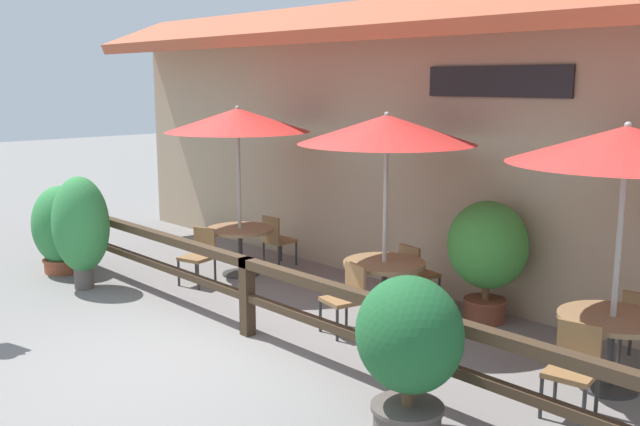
# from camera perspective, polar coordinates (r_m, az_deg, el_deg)

# --- Properties ---
(ground_plane) EXTENTS (60.00, 60.00, 0.00)m
(ground_plane) POSITION_cam_1_polar(r_m,az_deg,el_deg) (8.19, -11.74, -11.25)
(ground_plane) COLOR slate
(building_facade) EXTENTS (14.28, 1.49, 4.23)m
(building_facade) POSITION_cam_1_polar(r_m,az_deg,el_deg) (10.37, 7.57, 5.78)
(building_facade) COLOR tan
(building_facade) RESTS_ON ground
(patio_railing) EXTENTS (10.40, 0.14, 0.95)m
(patio_railing) POSITION_cam_1_polar(r_m,az_deg,el_deg) (8.52, -5.87, -5.27)
(patio_railing) COLOR #3D2D1E
(patio_railing) RESTS_ON ground
(patio_umbrella_near) EXTENTS (2.21, 2.21, 2.64)m
(patio_umbrella_near) POSITION_cam_1_polar(r_m,az_deg,el_deg) (10.95, -6.61, 7.38)
(patio_umbrella_near) COLOR #B7B2A8
(patio_umbrella_near) RESTS_ON ground
(dining_table_near) EXTENTS (1.05, 1.05, 0.75)m
(dining_table_near) POSITION_cam_1_polar(r_m,az_deg,el_deg) (11.20, -6.41, -1.93)
(dining_table_near) COLOR olive
(dining_table_near) RESTS_ON ground
(chair_near_streetside) EXTENTS (0.51, 0.51, 0.84)m
(chair_near_streetside) POSITION_cam_1_polar(r_m,az_deg,el_deg) (10.80, -9.63, -3.23)
(chair_near_streetside) COLOR olive
(chair_near_streetside) RESTS_ON ground
(chair_near_wallside) EXTENTS (0.43, 0.43, 0.84)m
(chair_near_wallside) POSITION_cam_1_polar(r_m,az_deg,el_deg) (11.70, -3.48, -2.03)
(chair_near_wallside) COLOR olive
(chair_near_wallside) RESTS_ON ground
(patio_umbrella_middle) EXTENTS (2.21, 2.21, 2.64)m
(patio_umbrella_middle) POSITION_cam_1_polar(r_m,az_deg,el_deg) (8.83, 5.35, 6.65)
(patio_umbrella_middle) COLOR #B7B2A8
(patio_umbrella_middle) RESTS_ON ground
(dining_table_middle) EXTENTS (1.05, 1.05, 0.75)m
(dining_table_middle) POSITION_cam_1_polar(r_m,az_deg,el_deg) (9.13, 5.16, -4.78)
(dining_table_middle) COLOR olive
(dining_table_middle) RESTS_ON ground
(chair_middle_streetside) EXTENTS (0.50, 0.50, 0.84)m
(chair_middle_streetside) POSITION_cam_1_polar(r_m,az_deg,el_deg) (8.63, 2.15, -6.61)
(chair_middle_streetside) COLOR olive
(chair_middle_streetside) RESTS_ON ground
(chair_middle_wallside) EXTENTS (0.48, 0.48, 0.84)m
(chair_middle_wallside) POSITION_cam_1_polar(r_m,az_deg,el_deg) (9.75, 7.69, -4.68)
(chair_middle_wallside) COLOR olive
(chair_middle_wallside) RESTS_ON ground
(patio_umbrella_far) EXTENTS (2.21, 2.21, 2.64)m
(patio_umbrella_far) POSITION_cam_1_polar(r_m,az_deg,el_deg) (7.26, 23.32, 5.00)
(patio_umbrella_far) COLOR #B7B2A8
(patio_umbrella_far) RESTS_ON ground
(dining_table_far) EXTENTS (1.05, 1.05, 0.75)m
(dining_table_far) POSITION_cam_1_polar(r_m,az_deg,el_deg) (7.62, 22.32, -8.69)
(dining_table_far) COLOR olive
(dining_table_far) RESTS_ON ground
(chair_far_streetside) EXTENTS (0.48, 0.48, 0.84)m
(chair_far_streetside) POSITION_cam_1_polar(r_m,az_deg,el_deg) (6.99, 19.61, -11.44)
(chair_far_streetside) COLOR olive
(chair_far_streetside) RESTS_ON ground
(potted_plant_tall_tropical) EXTENTS (0.97, 0.88, 1.39)m
(potted_plant_tall_tropical) POSITION_cam_1_polar(r_m,az_deg,el_deg) (12.00, -20.00, -1.16)
(potted_plant_tall_tropical) COLOR #9E4C33
(potted_plant_tall_tropical) RESTS_ON ground
(potted_plant_broad_leaf) EXTENTS (0.95, 0.86, 1.42)m
(potted_plant_broad_leaf) POSITION_cam_1_polar(r_m,az_deg,el_deg) (6.14, 7.12, -10.43)
(potted_plant_broad_leaf) COLOR #564C47
(potted_plant_broad_leaf) RESTS_ON ground
(potted_plant_entrance_palm) EXTENTS (0.88, 0.79, 1.66)m
(potted_plant_entrance_palm) POSITION_cam_1_polar(r_m,az_deg,el_deg) (10.89, -18.59, -1.00)
(potted_plant_entrance_palm) COLOR #564C47
(potted_plant_entrance_palm) RESTS_ON ground
(potted_plant_small_flowering) EXTENTS (1.04, 0.93, 1.55)m
(potted_plant_small_flowering) POSITION_cam_1_polar(r_m,az_deg,el_deg) (9.14, 13.24, -2.87)
(potted_plant_small_flowering) COLOR brown
(potted_plant_small_flowering) RESTS_ON ground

